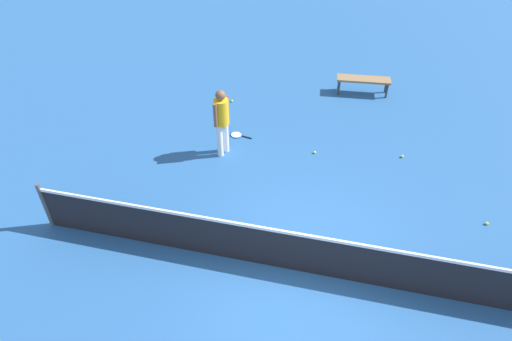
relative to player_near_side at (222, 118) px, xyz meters
name	(u,v)px	position (x,y,z in m)	size (l,w,h in m)	color
ground_plane	(299,270)	(-2.33, 3.07, -1.01)	(40.00, 40.00, 0.00)	#265693
court_net	(301,252)	(-2.33, 3.07, -0.51)	(10.09, 0.09, 1.07)	#4C4C51
player_near_side	(222,118)	(0.00, 0.00, 0.00)	(0.44, 0.52, 1.70)	white
tennis_racket_near_player	(237,135)	(-0.13, -0.79, -1.00)	(0.60, 0.37, 0.03)	blue
tennis_ball_near_player	(487,223)	(-5.82, 1.07, -0.98)	(0.07, 0.07, 0.07)	#C6E033
tennis_ball_by_net	(232,101)	(0.45, -2.33, -0.98)	(0.07, 0.07, 0.07)	#C6E033
tennis_ball_midcourt	(325,243)	(-2.72, 2.34, -0.98)	(0.07, 0.07, 0.07)	#C6E033
tennis_ball_baseline	(315,152)	(-2.14, -0.48, -0.98)	(0.07, 0.07, 0.07)	#C6E033
tennis_ball_stray_left	(402,156)	(-4.19, -0.81, -0.98)	(0.07, 0.07, 0.07)	#C6E033
courtside_bench	(364,80)	(-3.07, -3.66, -0.59)	(1.53, 0.54, 0.48)	olive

